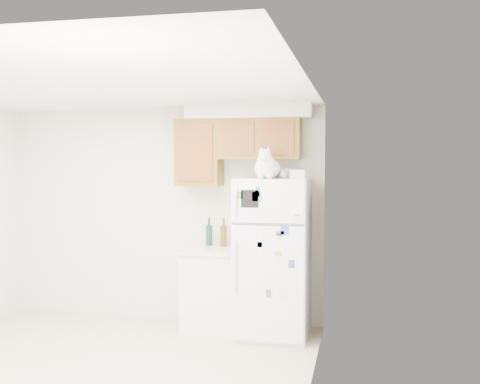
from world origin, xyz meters
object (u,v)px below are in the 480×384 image
(refrigerator, at_px, (273,257))
(bottle_amber, at_px, (224,232))
(storage_box_front, at_px, (298,174))
(bottle_green, at_px, (209,232))
(base_counter, at_px, (213,288))
(cat, at_px, (267,167))
(storage_box_back, at_px, (283,173))

(refrigerator, relative_size, bottle_amber, 5.26)
(storage_box_front, bearing_deg, bottle_amber, 157.96)
(storage_box_front, height_order, bottle_green, storage_box_front)
(base_counter, distance_m, cat, 1.55)
(bottle_amber, bearing_deg, bottle_green, 172.05)
(base_counter, height_order, storage_box_front, storage_box_front)
(bottle_amber, bearing_deg, storage_box_back, -11.42)
(base_counter, bearing_deg, bottle_green, 118.95)
(storage_box_front, bearing_deg, cat, -165.63)
(cat, bearing_deg, storage_box_front, 14.44)
(cat, distance_m, bottle_amber, 1.03)
(refrigerator, relative_size, cat, 3.63)
(cat, xyz_separation_m, bottle_green, (-0.74, 0.46, -0.74))
(refrigerator, height_order, cat, cat)
(refrigerator, relative_size, bottle_green, 5.35)
(base_counter, height_order, bottle_green, bottle_green)
(storage_box_back, bearing_deg, storage_box_front, -34.24)
(refrigerator, bearing_deg, cat, -96.43)
(base_counter, distance_m, bottle_amber, 0.64)
(cat, relative_size, storage_box_front, 3.12)
(storage_box_back, height_order, storage_box_front, storage_box_back)
(refrigerator, bearing_deg, bottle_amber, 162.13)
(base_counter, distance_m, storage_box_back, 1.51)
(bottle_green, xyz_separation_m, bottle_amber, (0.18, -0.02, 0.00))
(base_counter, bearing_deg, storage_box_back, -1.57)
(storage_box_front, bearing_deg, refrigerator, 150.04)
(cat, distance_m, storage_box_back, 0.33)
(refrigerator, distance_m, storage_box_back, 0.91)
(refrigerator, xyz_separation_m, bottle_amber, (-0.59, 0.19, 0.23))
(storage_box_front, relative_size, bottle_amber, 0.46)
(base_counter, height_order, bottle_amber, bottle_amber)
(cat, bearing_deg, bottle_amber, 142.69)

